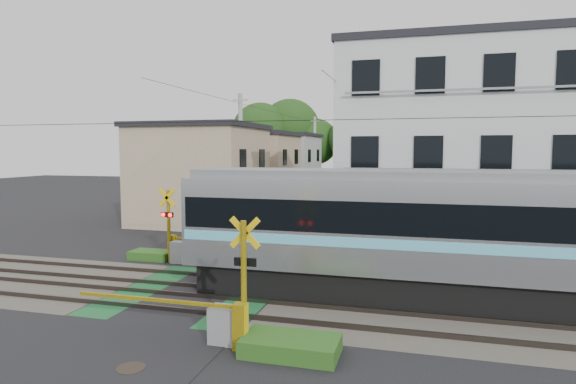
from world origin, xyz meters
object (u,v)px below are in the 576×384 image
(pedestrian, at_px, (337,193))
(manhole_cover, at_px, (131,368))
(crossing_signal_far, at_px, (179,246))
(crossing_signal_near, at_px, (227,315))
(apartment_block, at_px, (455,150))

(pedestrian, distance_m, manhole_cover, 34.52)
(crossing_signal_far, xyz_separation_m, pedestrian, (2.30, 25.43, 0.08))
(crossing_signal_near, xyz_separation_m, manhole_cover, (-1.49, -1.74, -0.70))
(crossing_signal_near, height_order, crossing_signal_far, same)
(pedestrian, xyz_separation_m, manhole_cover, (1.38, -34.48, -0.78))
(crossing_signal_far, distance_m, apartment_block, 13.14)
(crossing_signal_far, height_order, pedestrian, crossing_signal_far)
(crossing_signal_far, bearing_deg, apartment_block, 27.78)
(crossing_signal_far, bearing_deg, crossing_signal_near, -54.71)
(crossing_signal_near, xyz_separation_m, apartment_block, (5.91, 13.15, 3.94))
(crossing_signal_near, xyz_separation_m, pedestrian, (-2.87, 32.74, 0.08))
(apartment_block, relative_size, pedestrian, 6.44)
(manhole_cover, bearing_deg, crossing_signal_near, 49.55)
(pedestrian, bearing_deg, apartment_block, 96.69)
(pedestrian, bearing_deg, crossing_signal_far, 67.37)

